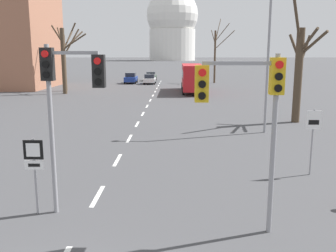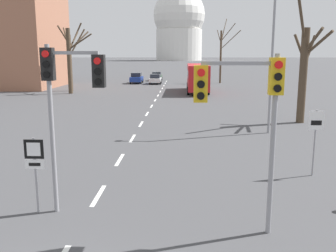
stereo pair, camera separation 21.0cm
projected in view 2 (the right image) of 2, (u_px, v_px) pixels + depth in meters
lane_stripe_1 at (98, 195)px, 13.20m from camera, size 0.16×2.00×0.01m
lane_stripe_2 at (120, 160)px, 17.61m from camera, size 0.16×2.00×0.01m
lane_stripe_3 at (132, 138)px, 22.02m from camera, size 0.16×2.00×0.01m
lane_stripe_4 at (141, 124)px, 26.44m from camera, size 0.16×2.00×0.01m
lane_stripe_5 at (147, 114)px, 30.85m from camera, size 0.16×2.00×0.01m
lane_stripe_6 at (152, 106)px, 35.26m from camera, size 0.16×2.00×0.01m
lane_stripe_7 at (155, 100)px, 39.67m from camera, size 0.16×2.00×0.01m
lane_stripe_8 at (158, 95)px, 44.08m from camera, size 0.16×2.00×0.01m
lane_stripe_9 at (160, 92)px, 48.50m from camera, size 0.16×2.00×0.01m
lane_stripe_10 at (162, 88)px, 52.91m from camera, size 0.16×2.00×0.01m
lane_stripe_11 at (164, 86)px, 57.32m from camera, size 0.16×2.00×0.01m
lane_stripe_12 at (165, 83)px, 61.73m from camera, size 0.16×2.00×0.01m
lane_stripe_13 at (167, 81)px, 66.14m from camera, size 0.16×2.00×0.01m
traffic_signal_centre_tall at (66, 87)px, 11.12m from camera, size 1.87×0.34×5.20m
traffic_signal_near_right at (249, 100)px, 9.80m from camera, size 2.31×0.34×4.94m
route_sign_post at (35, 162)px, 11.49m from camera, size 0.60×0.08×2.41m
speed_limit_sign at (315, 131)px, 15.01m from camera, size 0.60×0.08×2.73m
street_lamp_right at (266, 49)px, 22.54m from camera, size 2.17×0.36×8.50m
sedan_near_left at (137, 78)px, 61.48m from camera, size 1.90×4.38×1.75m
sedan_near_right at (157, 76)px, 67.39m from camera, size 1.84×4.21×1.56m
sedan_mid_centre at (155, 79)px, 60.26m from camera, size 1.86×4.05×1.59m
city_bus at (198, 76)px, 47.50m from camera, size 2.66×10.80×3.48m
bare_tree_left_near at (71, 58)px, 45.49m from camera, size 3.21×2.61×7.86m
bare_tree_right_near at (304, 69)px, 26.22m from camera, size 2.52×3.14×8.46m
bare_tree_left_far at (70, 59)px, 48.66m from camera, size 3.09×3.15×8.72m
bare_tree_right_far at (222, 52)px, 61.31m from camera, size 3.38×5.68×10.59m
capitol_dome at (179, 25)px, 239.40m from camera, size 32.79×32.79×46.31m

